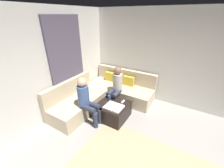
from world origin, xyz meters
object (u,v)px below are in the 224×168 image
at_px(game_remote, 123,102).
at_px(person_on_couch_side, 87,99).
at_px(coffee_mug, 109,97).
at_px(ottoman, 113,111).
at_px(sectional_couch, 104,94).
at_px(person_on_couch_back, 116,86).

xyz_separation_m(game_remote, person_on_couch_side, (-0.65, -0.66, 0.23)).
bearing_deg(coffee_mug, ottoman, -39.29).
relative_size(coffee_mug, person_on_couch_side, 0.08).
distance_m(coffee_mug, game_remote, 0.40).
bearing_deg(sectional_couch, person_on_couch_back, 7.87).
bearing_deg(sectional_couch, game_remote, -18.80).
bearing_deg(coffee_mug, person_on_couch_side, -112.17).
distance_m(ottoman, person_on_couch_back, 0.74).
relative_size(sectional_couch, ottoman, 3.36).
relative_size(person_on_couch_back, person_on_couch_side, 1.00).
xyz_separation_m(ottoman, game_remote, (0.18, 0.22, 0.22)).
bearing_deg(game_remote, sectional_couch, 161.20).
bearing_deg(person_on_couch_back, sectional_couch, 7.87).
bearing_deg(coffee_mug, game_remote, 5.71).
xyz_separation_m(sectional_couch, person_on_couch_back, (0.40, 0.06, 0.38)).
bearing_deg(coffee_mug, person_on_couch_back, 90.53).
height_order(ottoman, coffee_mug, coffee_mug).
xyz_separation_m(game_remote, person_on_couch_back, (-0.40, 0.33, 0.23)).
height_order(coffee_mug, person_on_couch_back, person_on_couch_back).
height_order(game_remote, person_on_couch_side, person_on_couch_side).
distance_m(coffee_mug, person_on_couch_side, 0.70).
bearing_deg(person_on_couch_side, coffee_mug, 157.83).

